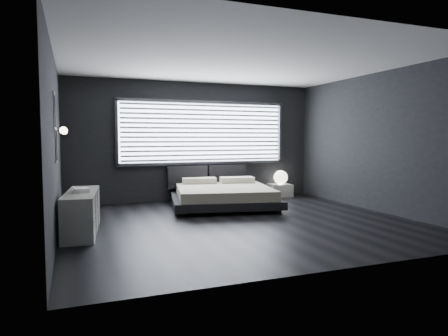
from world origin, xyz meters
name	(u,v)px	position (x,y,z in m)	size (l,w,h in m)	color
room	(241,143)	(0.00, 0.00, 1.40)	(6.04, 6.00, 2.80)	black
window	(204,133)	(0.20, 2.70, 1.61)	(4.14, 0.09, 1.52)	white
headboard	(208,176)	(0.26, 2.64, 0.57)	(1.96, 0.16, 0.52)	black
sconce_near	(63,130)	(-2.88, 0.05, 1.60)	(0.18, 0.11, 0.11)	silver
sconce_far	(64,131)	(-2.88, 0.65, 1.60)	(0.18, 0.11, 0.11)	silver
wall_art_upper	(54,111)	(-2.98, -0.55, 1.85)	(0.01, 0.48, 0.48)	#47474C
wall_art_lower	(56,146)	(-2.98, -0.30, 1.38)	(0.01, 0.48, 0.48)	#47474C
bed	(223,195)	(0.26, 1.59, 0.26)	(2.55, 2.47, 0.57)	black
nightstand	(280,190)	(2.15, 2.50, 0.16)	(0.55, 0.46, 0.32)	white
orb_lamp	(281,177)	(2.14, 2.46, 0.49)	(0.35, 0.35, 0.35)	white
dresser	(82,212)	(-2.65, 0.14, 0.32)	(0.64, 1.66, 0.65)	white
book_stack	(81,190)	(-2.66, 0.11, 0.68)	(0.26, 0.33, 0.06)	white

